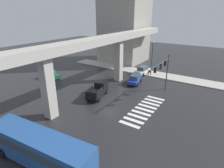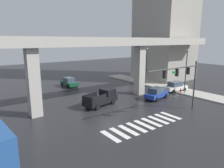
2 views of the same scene
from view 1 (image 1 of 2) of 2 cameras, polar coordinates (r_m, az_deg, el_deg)
The scene contains 13 objects.
ground_plane at distance 29.15m, azimuth -1.07°, elevation -4.68°, with size 120.00×120.00×0.00m, color #232326.
crosswalk_stripes at distance 26.58m, azimuth 9.90°, elevation -7.75°, with size 9.35×2.80×0.01m.
elevated_overpass at distance 28.64m, azimuth -6.77°, elevation 11.21°, with size 50.32×2.56×9.09m.
sidewalk_east at distance 42.91m, azimuth 8.65°, elevation 3.84°, with size 4.00×36.00×0.15m, color #ADA89E.
pickup_truck at distance 29.99m, azimuth -4.22°, elevation -1.89°, with size 5.41×3.09×2.08m.
city_bus at distance 18.29m, azimuth -21.58°, elevation -17.60°, with size 3.47×10.98×2.99m.
sedan_blue at distance 35.48m, azimuth 7.03°, elevation 1.51°, with size 4.55×2.55×1.72m.
sedan_white at distance 41.25m, azimuth 9.47°, elevation 4.21°, with size 4.49×2.37×1.72m.
sedan_dark_green at distance 39.81m, azimuth -18.45°, elevation 2.76°, with size 2.00×4.32×1.72m.
traffic_signal_mast at distance 30.20m, azimuth 15.32°, elevation 4.76°, with size 8.69×0.32×6.20m.
street_lamp_near_corner at distance 39.58m, azimuth 12.25°, elevation 8.85°, with size 0.44×0.70×7.24m.
street_lamp_mid_block at distance 43.47m, azimuth 1.20°, elevation 10.41°, with size 0.44×0.70×7.24m.
fire_hydrant at distance 40.44m, azimuth 11.02°, elevation 3.13°, with size 0.24×0.24×0.85m.
Camera 1 is at (-21.60, -14.84, 12.77)m, focal length 29.73 mm.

